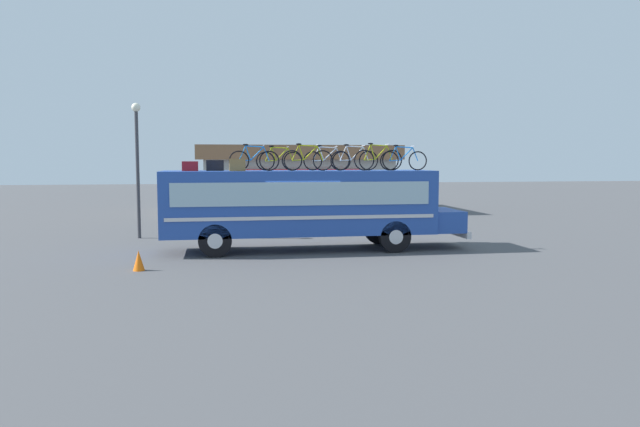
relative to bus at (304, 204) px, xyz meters
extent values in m
plane|color=#4C4C4F|center=(-0.20, 0.00, -1.66)|extent=(120.00, 120.00, 0.00)
cube|color=#23479E|center=(-0.20, 0.00, 0.06)|extent=(9.44, 2.40, 2.21)
cube|color=#23479E|center=(5.08, 0.00, -0.66)|extent=(1.13, 2.20, 0.76)
cube|color=#99B7C6|center=(-0.20, -1.21, 0.42)|extent=(8.68, 0.04, 0.78)
cube|color=#99B7C6|center=(-0.20, 1.21, 0.42)|extent=(8.68, 0.04, 0.78)
cube|color=silver|center=(-0.20, -1.22, -0.38)|extent=(9.06, 0.03, 0.12)
cube|color=silver|center=(-0.20, 1.22, -0.38)|extent=(9.06, 0.03, 0.12)
cube|color=silver|center=(5.71, 0.00, -1.13)|extent=(0.16, 2.28, 0.24)
cylinder|color=black|center=(3.01, -1.06, -1.11)|extent=(1.10, 0.28, 1.10)
cylinder|color=silver|center=(3.01, -1.06, -1.11)|extent=(0.49, 0.30, 0.49)
cylinder|color=black|center=(3.01, 1.06, -1.11)|extent=(1.10, 0.28, 1.10)
cylinder|color=silver|center=(3.01, 1.06, -1.11)|extent=(0.49, 0.30, 0.49)
cylinder|color=black|center=(-3.12, -1.06, -1.11)|extent=(1.10, 0.28, 1.10)
cylinder|color=silver|center=(-3.12, -1.06, -1.11)|extent=(0.49, 0.30, 0.49)
cylinder|color=black|center=(-3.12, 1.06, -1.11)|extent=(1.10, 0.28, 1.10)
cylinder|color=silver|center=(-3.12, 1.06, -1.11)|extent=(0.49, 0.30, 0.49)
cube|color=maroon|center=(-3.93, -0.03, 1.33)|extent=(0.53, 0.44, 0.33)
cube|color=black|center=(-3.09, 0.28, 1.35)|extent=(0.60, 0.51, 0.37)
cube|color=olive|center=(-2.35, -0.34, 1.37)|extent=(0.53, 0.51, 0.41)
torus|color=black|center=(-2.29, -0.40, 1.51)|extent=(0.69, 0.04, 0.69)
torus|color=black|center=(-1.27, -0.40, 1.51)|extent=(0.69, 0.04, 0.69)
cylinder|color=#197FDB|center=(-1.98, -0.40, 1.77)|extent=(0.20, 0.04, 0.49)
cylinder|color=#197FDB|center=(-1.68, -0.40, 1.76)|extent=(0.47, 0.04, 0.47)
cylinder|color=#197FDB|center=(-1.76, -0.40, 2.00)|extent=(0.61, 0.04, 0.07)
cylinder|color=#197FDB|center=(-2.09, -0.40, 1.52)|extent=(0.39, 0.03, 0.05)
cylinder|color=#197FDB|center=(-2.18, -0.40, 1.76)|extent=(0.25, 0.03, 0.51)
cylinder|color=#197FDB|center=(-1.36, -0.40, 1.75)|extent=(0.21, 0.03, 0.48)
cylinder|color=silver|center=(-1.45, -0.40, 2.03)|extent=(0.03, 0.44, 0.03)
ellipsoid|color=black|center=(-2.06, -0.40, 2.05)|extent=(0.20, 0.08, 0.06)
torus|color=black|center=(-1.35, 0.25, 1.50)|extent=(0.67, 0.04, 0.67)
torus|color=black|center=(-0.37, 0.25, 1.50)|extent=(0.67, 0.04, 0.67)
cylinder|color=#B2B20C|center=(-1.06, 0.25, 1.75)|extent=(0.19, 0.04, 0.47)
cylinder|color=#B2B20C|center=(-0.76, 0.25, 1.73)|extent=(0.45, 0.04, 0.46)
cylinder|color=#B2B20C|center=(-0.84, 0.25, 1.96)|extent=(0.59, 0.04, 0.07)
cylinder|color=#B2B20C|center=(-1.16, 0.25, 1.51)|extent=(0.37, 0.03, 0.05)
cylinder|color=#B2B20C|center=(-1.24, 0.25, 1.74)|extent=(0.24, 0.03, 0.49)
cylinder|color=#B2B20C|center=(-0.46, 0.25, 1.72)|extent=(0.21, 0.03, 0.46)
cylinder|color=silver|center=(-0.55, 0.25, 2.00)|extent=(0.03, 0.44, 0.03)
ellipsoid|color=black|center=(-1.13, 0.25, 2.02)|extent=(0.20, 0.08, 0.06)
torus|color=black|center=(-0.48, -0.38, 1.52)|extent=(0.71, 0.04, 0.71)
torus|color=black|center=(0.59, -0.38, 1.52)|extent=(0.71, 0.04, 0.71)
cylinder|color=#B2B20C|center=(-0.16, -0.38, 1.79)|extent=(0.21, 0.04, 0.51)
cylinder|color=#B2B20C|center=(0.16, -0.38, 1.77)|extent=(0.50, 0.04, 0.49)
cylinder|color=#B2B20C|center=(0.08, -0.38, 2.02)|extent=(0.65, 0.04, 0.07)
cylinder|color=#B2B20C|center=(-0.28, -0.38, 1.53)|extent=(0.41, 0.03, 0.05)
cylinder|color=#B2B20C|center=(-0.36, -0.38, 1.78)|extent=(0.26, 0.03, 0.53)
cylinder|color=#B2B20C|center=(0.50, -0.38, 1.76)|extent=(0.22, 0.03, 0.50)
cylinder|color=silver|center=(0.40, -0.38, 2.06)|extent=(0.03, 0.44, 0.03)
ellipsoid|color=black|center=(-0.24, -0.38, 2.08)|extent=(0.20, 0.08, 0.06)
torus|color=black|center=(0.33, 0.21, 1.51)|extent=(0.68, 0.04, 0.68)
torus|color=black|center=(1.37, 0.21, 1.51)|extent=(0.68, 0.04, 0.68)
cylinder|color=white|center=(0.64, 0.21, 1.77)|extent=(0.20, 0.04, 0.49)
cylinder|color=white|center=(0.96, 0.21, 1.75)|extent=(0.48, 0.04, 0.47)
cylinder|color=white|center=(0.87, 0.21, 1.99)|extent=(0.63, 0.04, 0.07)
cylinder|color=white|center=(0.53, 0.21, 1.52)|extent=(0.40, 0.03, 0.05)
cylinder|color=white|center=(0.45, 0.21, 1.76)|extent=(0.25, 0.03, 0.51)
cylinder|color=white|center=(1.28, 0.21, 1.74)|extent=(0.22, 0.03, 0.48)
cylinder|color=silver|center=(1.19, 0.21, 2.02)|extent=(0.03, 0.44, 0.03)
ellipsoid|color=black|center=(0.56, 0.21, 2.04)|extent=(0.20, 0.08, 0.06)
torus|color=black|center=(1.26, -0.07, 1.52)|extent=(0.70, 0.04, 0.70)
torus|color=black|center=(2.30, -0.07, 1.52)|extent=(0.70, 0.04, 0.70)
cylinder|color=white|center=(1.57, -0.07, 1.78)|extent=(0.20, 0.04, 0.50)
cylinder|color=white|center=(1.88, -0.07, 1.77)|extent=(0.48, 0.04, 0.48)
cylinder|color=white|center=(1.80, -0.07, 2.01)|extent=(0.62, 0.04, 0.07)
cylinder|color=white|center=(1.46, -0.07, 1.53)|extent=(0.39, 0.03, 0.05)
cylinder|color=white|center=(1.38, -0.07, 1.77)|extent=(0.25, 0.03, 0.52)
cylinder|color=white|center=(2.20, -0.07, 1.76)|extent=(0.22, 0.03, 0.49)
cylinder|color=silver|center=(2.11, -0.07, 2.05)|extent=(0.03, 0.44, 0.03)
ellipsoid|color=black|center=(1.49, -0.07, 2.07)|extent=(0.20, 0.08, 0.06)
torus|color=black|center=(2.07, -0.34, 1.53)|extent=(0.73, 0.04, 0.73)
torus|color=black|center=(3.09, -0.34, 1.53)|extent=(0.73, 0.04, 0.73)
cylinder|color=#B2B20C|center=(2.38, -0.34, 1.81)|extent=(0.20, 0.04, 0.53)
cylinder|color=#B2B20C|center=(2.68, -0.34, 1.79)|extent=(0.47, 0.04, 0.51)
cylinder|color=#B2B20C|center=(2.60, -0.34, 2.05)|extent=(0.61, 0.04, 0.07)
cylinder|color=#B2B20C|center=(2.27, -0.34, 1.54)|extent=(0.39, 0.03, 0.05)
cylinder|color=#B2B20C|center=(2.19, -0.34, 1.80)|extent=(0.25, 0.03, 0.55)
cylinder|color=#B2B20C|center=(3.00, -0.34, 1.78)|extent=(0.21, 0.03, 0.51)
cylinder|color=silver|center=(2.91, -0.34, 2.08)|extent=(0.03, 0.44, 0.03)
ellipsoid|color=black|center=(2.30, -0.34, 2.11)|extent=(0.20, 0.08, 0.06)
torus|color=black|center=(2.99, -0.36, 1.51)|extent=(0.69, 0.04, 0.69)
torus|color=black|center=(4.03, -0.36, 1.51)|extent=(0.69, 0.04, 0.69)
cylinder|color=#197FDB|center=(3.30, -0.36, 1.77)|extent=(0.20, 0.04, 0.49)
cylinder|color=#197FDB|center=(3.61, -0.36, 1.75)|extent=(0.49, 0.04, 0.47)
cylinder|color=#197FDB|center=(3.53, -0.36, 1.99)|extent=(0.63, 0.04, 0.07)
cylinder|color=#197FDB|center=(3.19, -0.36, 1.52)|extent=(0.40, 0.03, 0.05)
cylinder|color=#197FDB|center=(3.10, -0.36, 1.76)|extent=(0.26, 0.03, 0.51)
cylinder|color=#197FDB|center=(3.94, -0.36, 1.74)|extent=(0.22, 0.03, 0.48)
cylinder|color=silver|center=(3.84, -0.36, 2.02)|extent=(0.03, 0.44, 0.03)
ellipsoid|color=black|center=(3.22, -0.36, 2.05)|extent=(0.20, 0.08, 0.06)
cube|color=#9E9E99|center=(1.68, 16.48, -0.05)|extent=(10.99, 7.51, 3.21)
cube|color=brown|center=(1.68, 16.48, 1.97)|extent=(11.87, 8.11, 0.82)
cube|color=red|center=(1.68, 12.63, 0.66)|extent=(6.60, 0.16, 0.70)
cone|color=orange|center=(-5.29, -3.12, -1.36)|extent=(0.34, 0.34, 0.59)
cylinder|color=#38383D|center=(-6.22, 4.31, 0.94)|extent=(0.14, 0.14, 5.19)
sphere|color=#F2EDCC|center=(-6.22, 4.31, 3.64)|extent=(0.35, 0.35, 0.35)
camera|label=1|loc=(-2.96, -20.79, 1.55)|focal=33.48mm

